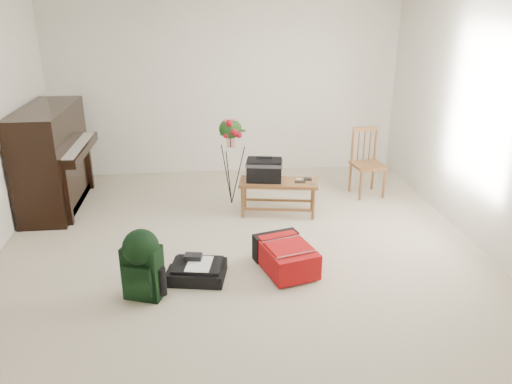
{
  "coord_description": "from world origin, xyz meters",
  "views": [
    {
      "loc": [
        -0.33,
        -4.47,
        2.45
      ],
      "look_at": [
        0.18,
        0.35,
        0.57
      ],
      "focal_mm": 35.0,
      "sensor_mm": 36.0,
      "label": 1
    }
  ],
  "objects": [
    {
      "name": "green_backpack",
      "position": [
        -0.91,
        -0.62,
        0.35
      ],
      "size": [
        0.37,
        0.34,
        0.64
      ],
      "rotation": [
        0.0,
        0.0,
        -0.34
      ],
      "color": "black",
      "rests_on": "floor"
    },
    {
      "name": "flower_stand",
      "position": [
        -0.02,
        1.44,
        0.55
      ],
      "size": [
        0.4,
        0.4,
        1.13
      ],
      "rotation": [
        0.0,
        0.0,
        0.15
      ],
      "color": "black",
      "rests_on": "floor"
    },
    {
      "name": "floor",
      "position": [
        0.0,
        0.0,
        0.0
      ],
      "size": [
        5.0,
        5.5,
        0.01
      ],
      "primitive_type": "cube",
      "color": "beige",
      "rests_on": "ground"
    },
    {
      "name": "dining_chair",
      "position": [
        1.79,
        1.58,
        0.43
      ],
      "size": [
        0.43,
        0.43,
        0.89
      ],
      "rotation": [
        0.0,
        0.0,
        0.13
      ],
      "color": "brown",
      "rests_on": "floor"
    },
    {
      "name": "red_suitcase",
      "position": [
        0.4,
        -0.25,
        0.15
      ],
      "size": [
        0.59,
        0.75,
        0.28
      ],
      "rotation": [
        0.0,
        0.0,
        0.27
      ],
      "color": "red",
      "rests_on": "floor"
    },
    {
      "name": "wall_right",
      "position": [
        2.5,
        0.0,
        1.25
      ],
      "size": [
        0.04,
        5.5,
        2.5
      ],
      "primitive_type": "cube",
      "color": "white",
      "rests_on": "floor"
    },
    {
      "name": "black_duffel",
      "position": [
        -0.44,
        -0.36,
        0.08
      ],
      "size": [
        0.57,
        0.49,
        0.21
      ],
      "rotation": [
        0.0,
        0.0,
        -0.18
      ],
      "color": "black",
      "rests_on": "floor"
    },
    {
      "name": "bench",
      "position": [
        0.41,
        1.07,
        0.51
      ],
      "size": [
        0.98,
        0.53,
        0.72
      ],
      "rotation": [
        0.0,
        0.0,
        -0.17
      ],
      "color": "brown",
      "rests_on": "floor"
    },
    {
      "name": "piano",
      "position": [
        -2.19,
        1.6,
        0.6
      ],
      "size": [
        0.71,
        1.5,
        1.25
      ],
      "color": "black",
      "rests_on": "floor"
    },
    {
      "name": "wall_back",
      "position": [
        0.0,
        2.75,
        1.25
      ],
      "size": [
        5.0,
        0.04,
        2.5
      ],
      "primitive_type": "cube",
      "color": "white",
      "rests_on": "floor"
    }
  ]
}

